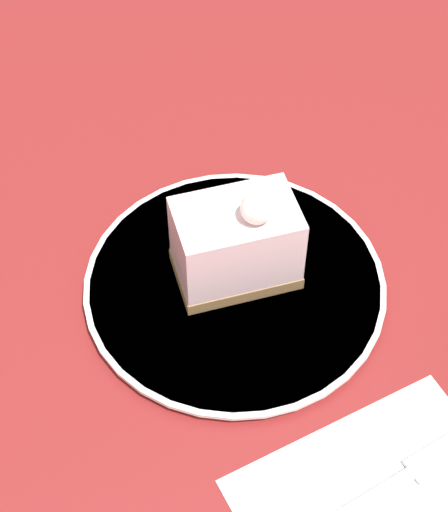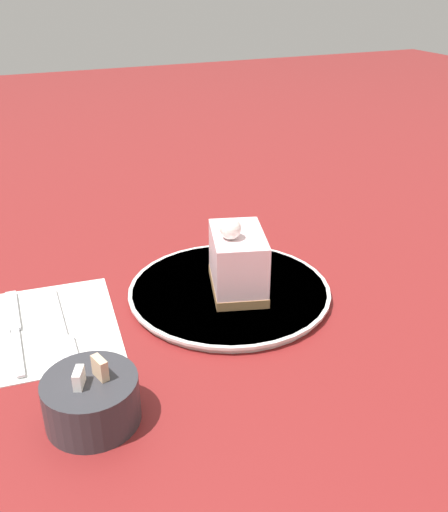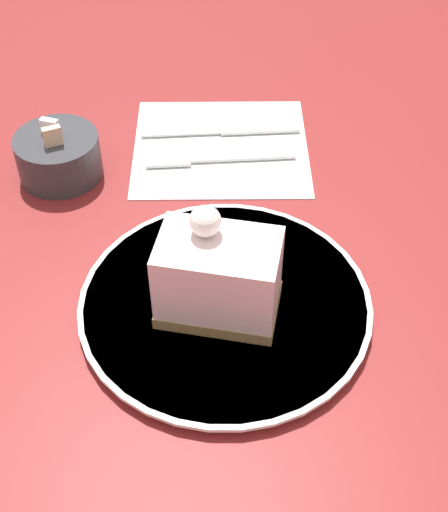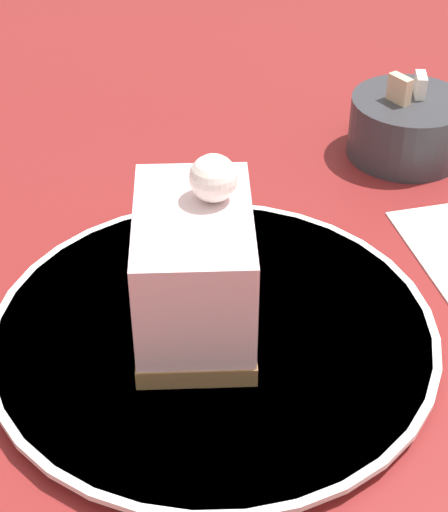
# 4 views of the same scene
# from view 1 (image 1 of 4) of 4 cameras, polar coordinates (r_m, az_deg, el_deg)

# --- Properties ---
(ground_plane) EXTENTS (4.00, 4.00, 0.00)m
(ground_plane) POSITION_cam_1_polar(r_m,az_deg,el_deg) (0.78, 1.82, -3.68)
(ground_plane) COLOR maroon
(plate) EXTENTS (0.28, 0.28, 0.01)m
(plate) POSITION_cam_1_polar(r_m,az_deg,el_deg) (0.78, 0.60, -2.06)
(plate) COLOR silver
(plate) RESTS_ON ground_plane
(cake_slice) EXTENTS (0.10, 0.12, 0.11)m
(cake_slice) POSITION_cam_1_polar(r_m,az_deg,el_deg) (0.75, 0.86, 0.89)
(cake_slice) COLOR olive
(cake_slice) RESTS_ON plate
(fork) EXTENTS (0.02, 0.18, 0.00)m
(fork) POSITION_cam_1_polar(r_m,az_deg,el_deg) (0.70, 11.14, -14.74)
(fork) COLOR silver
(fork) RESTS_ON napkin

